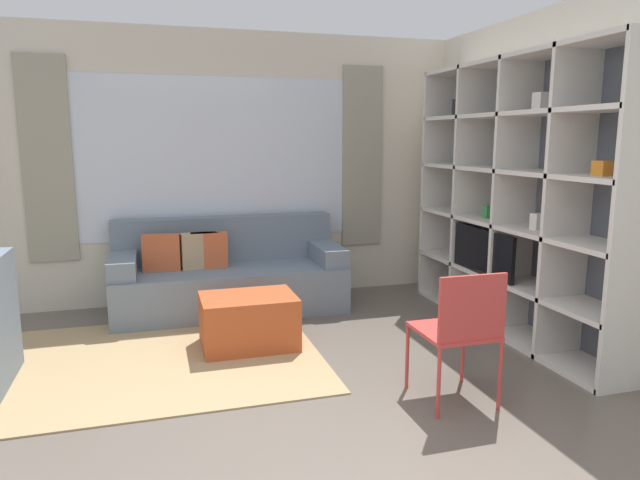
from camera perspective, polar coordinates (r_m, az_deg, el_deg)
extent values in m
cube|color=beige|center=(5.90, -10.34, 7.06)|extent=(6.22, 0.07, 2.70)
cube|color=silver|center=(5.85, -10.33, 8.02)|extent=(2.76, 0.01, 1.60)
cube|color=#9E9984|center=(5.88, -25.62, 7.20)|extent=(0.44, 0.03, 1.90)
cube|color=#9E9984|center=(6.20, 4.22, 8.26)|extent=(0.44, 0.03, 1.90)
cube|color=beige|center=(5.21, 21.26, 6.15)|extent=(0.07, 4.60, 2.70)
cube|color=tan|center=(4.56, -17.69, -11.51)|extent=(2.69, 1.92, 0.01)
cube|color=#515660|center=(5.20, 20.77, 3.99)|extent=(0.02, 2.59, 2.31)
cube|color=silver|center=(4.09, 29.34, 1.86)|extent=(0.43, 0.04, 2.31)
cube|color=silver|center=(4.56, 23.56, 3.04)|extent=(0.43, 0.04, 2.31)
cube|color=silver|center=(5.07, 18.88, 3.97)|extent=(0.43, 0.04, 2.31)
cube|color=silver|center=(5.61, 15.08, 4.71)|extent=(0.43, 0.04, 2.31)
cube|color=silver|center=(6.17, 11.95, 5.30)|extent=(0.43, 0.04, 2.31)
cube|color=silver|center=(5.31, 18.18, -8.30)|extent=(0.43, 2.59, 0.04)
cube|color=silver|center=(5.19, 18.45, -3.64)|extent=(0.43, 2.59, 0.04)
cube|color=silver|center=(5.10, 18.74, 1.40)|extent=(0.43, 2.59, 0.04)
cube|color=silver|center=(5.06, 19.03, 6.57)|extent=(0.43, 2.59, 0.04)
cube|color=silver|center=(5.05, 19.34, 11.79)|extent=(0.43, 2.59, 0.04)
cube|color=silver|center=(5.09, 19.65, 16.77)|extent=(0.43, 2.59, 0.04)
cube|color=black|center=(5.18, 15.97, -1.12)|extent=(0.04, 0.89, 0.39)
cube|color=black|center=(5.22, 16.06, -3.05)|extent=(0.10, 0.24, 0.03)
cube|color=orange|center=(4.28, 26.48, 6.43)|extent=(0.11, 0.11, 0.10)
cube|color=#232328|center=(6.06, 12.83, -4.81)|extent=(0.09, 0.09, 0.15)
cylinder|color=gold|center=(5.45, 16.16, -1.90)|extent=(0.07, 0.07, 0.14)
cube|color=#388947|center=(5.36, 16.47, 2.75)|extent=(0.08, 0.08, 0.12)
cube|color=white|center=(4.80, 21.30, 12.80)|extent=(0.11, 0.11, 0.13)
cube|color=white|center=(4.80, 20.93, 1.73)|extent=(0.09, 0.09, 0.13)
cylinder|color=#232328|center=(5.89, 13.42, 12.73)|extent=(0.07, 0.07, 0.16)
cube|color=slate|center=(5.57, -8.97, -4.90)|extent=(2.16, 0.84, 0.43)
cube|color=slate|center=(5.80, -9.52, 0.14)|extent=(2.16, 0.18, 0.45)
cube|color=slate|center=(5.47, -19.11, -2.35)|extent=(0.24, 0.78, 0.18)
cube|color=slate|center=(5.70, 0.58, -1.29)|extent=(0.24, 0.78, 0.18)
cube|color=#C65B33|center=(5.51, -10.99, -1.00)|extent=(0.35, 0.14, 0.34)
cube|color=tan|center=(5.51, -11.97, -1.05)|extent=(0.35, 0.16, 0.34)
cube|color=#C65B33|center=(5.49, -15.57, -1.23)|extent=(0.35, 0.16, 0.34)
cube|color=#B74C23|center=(4.62, -7.15, -8.09)|extent=(0.74, 0.54, 0.42)
cylinder|color=#CC3D38|center=(4.09, 14.10, -10.66)|extent=(0.02, 0.02, 0.44)
cylinder|color=#CC3D38|center=(3.90, 8.72, -11.48)|extent=(0.02, 0.02, 0.44)
cylinder|color=#CC3D38|center=(3.75, 17.55, -12.79)|extent=(0.02, 0.02, 0.44)
cylinder|color=#CC3D38|center=(3.55, 11.78, -13.88)|extent=(0.02, 0.02, 0.44)
cube|color=#CC3D38|center=(3.73, 13.17, -8.86)|extent=(0.44, 0.46, 0.02)
cube|color=#CC3D38|center=(3.50, 15.01, -6.59)|extent=(0.44, 0.02, 0.40)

